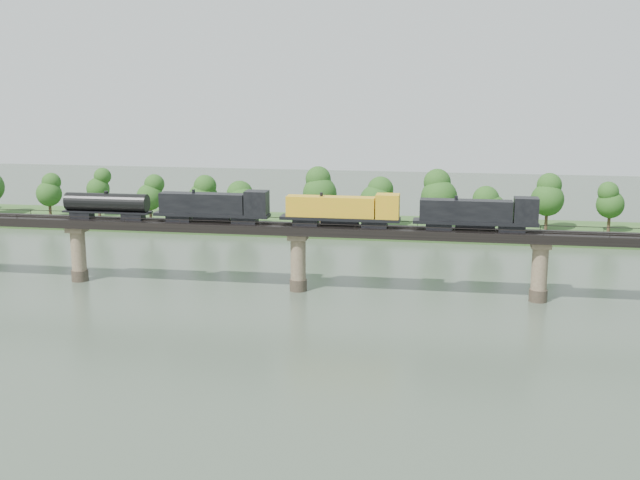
# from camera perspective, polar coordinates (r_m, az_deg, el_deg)

# --- Properties ---
(ground) EXTENTS (400.00, 400.00, 0.00)m
(ground) POSITION_cam_1_polar(r_m,az_deg,el_deg) (110.11, -4.55, -7.72)
(ground) COLOR #344133
(ground) RESTS_ON ground
(far_bank) EXTENTS (300.00, 24.00, 1.60)m
(far_bank) POSITION_cam_1_polar(r_m,az_deg,el_deg) (190.75, 1.59, 0.99)
(far_bank) COLOR #28481C
(far_bank) RESTS_ON ground
(bridge) EXTENTS (236.00, 30.00, 11.50)m
(bridge) POSITION_cam_1_polar(r_m,az_deg,el_deg) (136.69, -1.56, -1.40)
(bridge) COLOR #473A2D
(bridge) RESTS_ON ground
(bridge_superstructure) EXTENTS (220.00, 4.90, 0.75)m
(bridge_superstructure) POSITION_cam_1_polar(r_m,az_deg,el_deg) (135.37, -1.58, 1.21)
(bridge_superstructure) COLOR black
(bridge_superstructure) RESTS_ON bridge
(far_treeline) EXTENTS (289.06, 17.54, 13.60)m
(far_treeline) POSITION_cam_1_polar(r_m,az_deg,el_deg) (186.31, -1.09, 3.24)
(far_treeline) COLOR #382619
(far_treeline) RESTS_ON far_bank
(freight_train) EXTENTS (81.51, 3.18, 5.61)m
(freight_train) POSITION_cam_1_polar(r_m,az_deg,el_deg) (134.96, -1.60, 2.21)
(freight_train) COLOR black
(freight_train) RESTS_ON bridge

